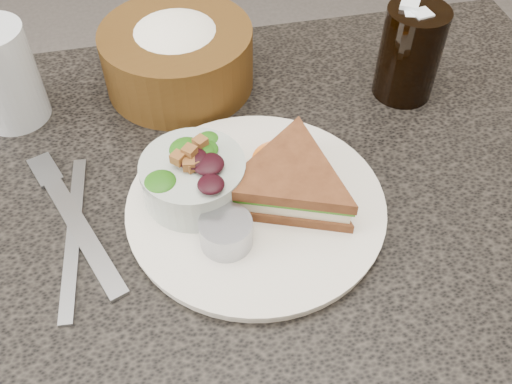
{
  "coord_description": "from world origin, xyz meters",
  "views": [
    {
      "loc": [
        -0.06,
        -0.41,
        1.25
      ],
      "look_at": [
        0.03,
        -0.01,
        0.78
      ],
      "focal_mm": 40.0,
      "sensor_mm": 36.0,
      "label": 1
    }
  ],
  "objects_px": {
    "dining_table": "(240,355)",
    "dressing_ramekin": "(226,233)",
    "water_glass": "(3,75)",
    "dinner_plate": "(256,206)",
    "salad_bowl": "(193,173)",
    "sandwich": "(290,183)",
    "bread_basket": "(177,48)",
    "cola_glass": "(411,49)"
  },
  "relations": [
    {
      "from": "cola_glass",
      "to": "water_glass",
      "type": "relative_size",
      "value": 1.06
    },
    {
      "from": "sandwich",
      "to": "dressing_ramekin",
      "type": "xyz_separation_m",
      "value": [
        -0.08,
        -0.05,
        -0.01
      ]
    },
    {
      "from": "dinner_plate",
      "to": "cola_glass",
      "type": "height_order",
      "value": "cola_glass"
    },
    {
      "from": "bread_basket",
      "to": "water_glass",
      "type": "distance_m",
      "value": 0.22
    },
    {
      "from": "dining_table",
      "to": "dressing_ramekin",
      "type": "relative_size",
      "value": 18.09
    },
    {
      "from": "sandwich",
      "to": "cola_glass",
      "type": "distance_m",
      "value": 0.26
    },
    {
      "from": "sandwich",
      "to": "bread_basket",
      "type": "xyz_separation_m",
      "value": [
        -0.09,
        0.24,
        0.02
      ]
    },
    {
      "from": "cola_glass",
      "to": "water_glass",
      "type": "height_order",
      "value": "cola_glass"
    },
    {
      "from": "dining_table",
      "to": "cola_glass",
      "type": "xyz_separation_m",
      "value": [
        0.26,
        0.16,
        0.44
      ]
    },
    {
      "from": "salad_bowl",
      "to": "dressing_ramekin",
      "type": "bearing_deg",
      "value": -73.27
    },
    {
      "from": "bread_basket",
      "to": "salad_bowl",
      "type": "bearing_deg",
      "value": -92.59
    },
    {
      "from": "dining_table",
      "to": "cola_glass",
      "type": "bearing_deg",
      "value": 30.48
    },
    {
      "from": "salad_bowl",
      "to": "dining_table",
      "type": "bearing_deg",
      "value": -26.45
    },
    {
      "from": "cola_glass",
      "to": "dressing_ramekin",
      "type": "bearing_deg",
      "value": -143.06
    },
    {
      "from": "dinner_plate",
      "to": "salad_bowl",
      "type": "bearing_deg",
      "value": 156.66
    },
    {
      "from": "dining_table",
      "to": "salad_bowl",
      "type": "height_order",
      "value": "salad_bowl"
    },
    {
      "from": "water_glass",
      "to": "sandwich",
      "type": "bearing_deg",
      "value": -35.68
    },
    {
      "from": "dressing_ramekin",
      "to": "bread_basket",
      "type": "relative_size",
      "value": 0.28
    },
    {
      "from": "dining_table",
      "to": "cola_glass",
      "type": "relative_size",
      "value": 7.38
    },
    {
      "from": "dining_table",
      "to": "cola_glass",
      "type": "distance_m",
      "value": 0.54
    },
    {
      "from": "dining_table",
      "to": "salad_bowl",
      "type": "distance_m",
      "value": 0.42
    },
    {
      "from": "dinner_plate",
      "to": "salad_bowl",
      "type": "relative_size",
      "value": 2.47
    },
    {
      "from": "salad_bowl",
      "to": "bread_basket",
      "type": "height_order",
      "value": "bread_basket"
    },
    {
      "from": "dressing_ramekin",
      "to": "water_glass",
      "type": "distance_m",
      "value": 0.36
    },
    {
      "from": "dressing_ramekin",
      "to": "bread_basket",
      "type": "xyz_separation_m",
      "value": [
        -0.01,
        0.29,
        0.03
      ]
    },
    {
      "from": "dining_table",
      "to": "water_glass",
      "type": "distance_m",
      "value": 0.55
    },
    {
      "from": "dining_table",
      "to": "dinner_plate",
      "type": "bearing_deg",
      "value": -18.43
    },
    {
      "from": "bread_basket",
      "to": "cola_glass",
      "type": "relative_size",
      "value": 1.48
    },
    {
      "from": "sandwich",
      "to": "water_glass",
      "type": "distance_m",
      "value": 0.38
    },
    {
      "from": "sandwich",
      "to": "dressing_ramekin",
      "type": "distance_m",
      "value": 0.09
    },
    {
      "from": "sandwich",
      "to": "bread_basket",
      "type": "distance_m",
      "value": 0.26
    },
    {
      "from": "dining_table",
      "to": "salad_bowl",
      "type": "bearing_deg",
      "value": 153.55
    },
    {
      "from": "dinner_plate",
      "to": "sandwich",
      "type": "bearing_deg",
      "value": 1.56
    },
    {
      "from": "dinner_plate",
      "to": "water_glass",
      "type": "bearing_deg",
      "value": 140.59
    },
    {
      "from": "salad_bowl",
      "to": "sandwich",
      "type": "bearing_deg",
      "value": -14.64
    },
    {
      "from": "dining_table",
      "to": "dressing_ramekin",
      "type": "bearing_deg",
      "value": -106.14
    },
    {
      "from": "dining_table",
      "to": "water_glass",
      "type": "bearing_deg",
      "value": 138.88
    },
    {
      "from": "dining_table",
      "to": "bread_basket",
      "type": "xyz_separation_m",
      "value": [
        -0.03,
        0.24,
        0.43
      ]
    },
    {
      "from": "dining_table",
      "to": "dinner_plate",
      "type": "relative_size",
      "value": 3.52
    },
    {
      "from": "dinner_plate",
      "to": "bread_basket",
      "type": "bearing_deg",
      "value": 102.39
    },
    {
      "from": "salad_bowl",
      "to": "cola_glass",
      "type": "bearing_deg",
      "value": 24.29
    },
    {
      "from": "dining_table",
      "to": "dressing_ramekin",
      "type": "xyz_separation_m",
      "value": [
        -0.02,
        -0.06,
        0.4
      ]
    }
  ]
}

